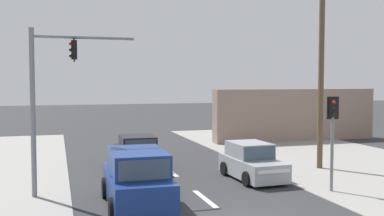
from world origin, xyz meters
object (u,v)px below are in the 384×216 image
utility_pole_midground_right (321,51)px  traffic_signal_mast (49,89)px  suv_crossing_left (137,180)px  hatchback_kerbside_parked (252,162)px  pedestal_signal_right_kerb (332,127)px  sedan_receding_far (137,154)px

utility_pole_midground_right → traffic_signal_mast: 12.40m
traffic_signal_mast → suv_crossing_left: bearing=-39.7°
utility_pole_midground_right → traffic_signal_mast: utility_pole_midground_right is taller
traffic_signal_mast → hatchback_kerbside_parked: (8.11, 0.53, -3.13)m
utility_pole_midground_right → pedestal_signal_right_kerb: (-2.10, -4.08, -3.14)m
hatchback_kerbside_parked → sedan_receding_far: size_ratio=0.87×
hatchback_kerbside_parked → suv_crossing_left: bearing=-152.3°
hatchback_kerbside_parked → suv_crossing_left: (-5.36, -2.81, 0.18)m
pedestal_signal_right_kerb → sedan_receding_far: size_ratio=0.83×
utility_pole_midground_right → sedan_receding_far: 9.91m
hatchback_kerbside_parked → pedestal_signal_right_kerb: bearing=-55.9°
pedestal_signal_right_kerb → hatchback_kerbside_parked: pedestal_signal_right_kerb is taller
traffic_signal_mast → suv_crossing_left: traffic_signal_mast is taller
pedestal_signal_right_kerb → hatchback_kerbside_parked: (-1.95, 2.89, -1.71)m
traffic_signal_mast → hatchback_kerbside_parked: 8.71m
suv_crossing_left → sedan_receding_far: bearing=80.1°
traffic_signal_mast → suv_crossing_left: 4.63m
traffic_signal_mast → pedestal_signal_right_kerb: (10.06, -2.36, -1.42)m
hatchback_kerbside_parked → suv_crossing_left: suv_crossing_left is taller
pedestal_signal_right_kerb → suv_crossing_left: (-7.31, 0.07, -1.53)m
pedestal_signal_right_kerb → sedan_receding_far: bearing=133.1°
traffic_signal_mast → sedan_receding_far: traffic_signal_mast is taller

